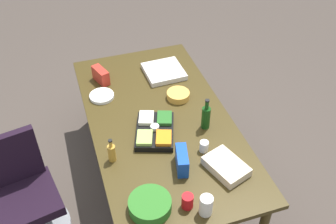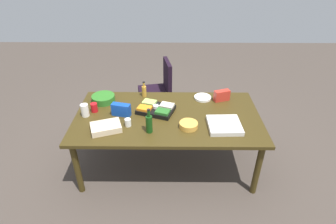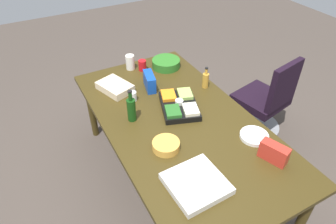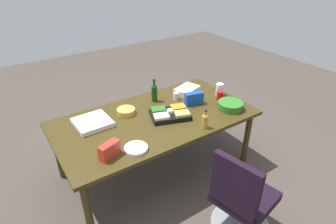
{
  "view_description": "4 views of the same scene",
  "coord_description": "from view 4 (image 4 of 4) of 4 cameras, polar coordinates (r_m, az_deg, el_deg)",
  "views": [
    {
      "loc": [
        -2.35,
        0.69,
        2.98
      ],
      "look_at": [
        0.05,
        -0.09,
        0.77
      ],
      "focal_mm": 41.93,
      "sensor_mm": 36.0,
      "label": 1
    },
    {
      "loc": [
        0.03,
        -2.76,
        2.53
      ],
      "look_at": [
        0.01,
        -0.01,
        0.8
      ],
      "focal_mm": 29.52,
      "sensor_mm": 36.0,
      "label": 2
    },
    {
      "loc": [
        1.65,
        -0.99,
        2.35
      ],
      "look_at": [
        -0.03,
        -0.08,
        0.84
      ],
      "focal_mm": 32.34,
      "sensor_mm": 36.0,
      "label": 3
    },
    {
      "loc": [
        1.36,
        2.3,
        2.34
      ],
      "look_at": [
        -0.11,
        0.09,
        0.81
      ],
      "focal_mm": 29.81,
      "sensor_mm": 36.0,
      "label": 4
    }
  ],
  "objects": [
    {
      "name": "ground_plane",
      "position": [
        3.55,
        -2.37,
        -11.37
      ],
      "size": [
        10.0,
        10.0,
        0.0
      ],
      "primitive_type": "plane",
      "color": "#493F37"
    },
    {
      "name": "conference_table",
      "position": [
        3.14,
        -2.62,
        -2.0
      ],
      "size": [
        2.19,
        1.17,
        0.74
      ],
      "color": "#3C2F11",
      "rests_on": "ground"
    },
    {
      "name": "office_chair",
      "position": [
        2.74,
        14.66,
        -17.72
      ],
      "size": [
        0.57,
        0.57,
        0.94
      ],
      "color": "gray",
      "rests_on": "ground"
    },
    {
      "name": "paper_plate_stack",
      "position": [
        2.62,
        -6.55,
        -7.39
      ],
      "size": [
        0.24,
        0.24,
        0.03
      ],
      "primitive_type": "cylinder",
      "rotation": [
        0.0,
        0.0,
        0.11
      ],
      "color": "white",
      "rests_on": "conference_table"
    },
    {
      "name": "veggie_tray",
      "position": [
        3.09,
        0.43,
        -0.36
      ],
      "size": [
        0.49,
        0.42,
        0.09
      ],
      "color": "black",
      "rests_on": "conference_table"
    },
    {
      "name": "sheet_cake",
      "position": [
        3.65,
        3.91,
        4.51
      ],
      "size": [
        0.37,
        0.31,
        0.07
      ],
      "primitive_type": "cube",
      "rotation": [
        0.0,
        0.0,
        0.33
      ],
      "color": "beige",
      "rests_on": "conference_table"
    },
    {
      "name": "pizza_box",
      "position": [
        3.06,
        -15.19,
        -2.06
      ],
      "size": [
        0.37,
        0.37,
        0.05
      ],
      "primitive_type": "cube",
      "rotation": [
        0.0,
        0.0,
        0.04
      ],
      "color": "silver",
      "rests_on": "conference_table"
    },
    {
      "name": "chip_bag_blue",
      "position": [
        3.35,
        5.37,
        2.77
      ],
      "size": [
        0.23,
        0.13,
        0.15
      ],
      "primitive_type": "cube",
      "rotation": [
        0.0,
        0.0,
        -0.24
      ],
      "color": "#1444AF",
      "rests_on": "conference_table"
    },
    {
      "name": "dressing_bottle",
      "position": [
        2.9,
        7.58,
        -1.86
      ],
      "size": [
        0.06,
        0.06,
        0.21
      ],
      "color": "gold",
      "rests_on": "conference_table"
    },
    {
      "name": "mayo_jar",
      "position": [
        3.62,
        10.47,
        4.57
      ],
      "size": [
        0.1,
        0.1,
        0.15
      ],
      "primitive_type": "cylinder",
      "rotation": [
        0.0,
        0.0,
        0.07
      ],
      "color": "white",
      "rests_on": "conference_table"
    },
    {
      "name": "paper_cup",
      "position": [
        3.46,
        1.68,
        3.28
      ],
      "size": [
        0.07,
        0.07,
        0.09
      ],
      "primitive_type": "cylinder",
      "rotation": [
        0.0,
        0.0,
        -0.07
      ],
      "color": "white",
      "rests_on": "conference_table"
    },
    {
      "name": "wine_bottle",
      "position": [
        3.39,
        -2.8,
        3.93
      ],
      "size": [
        0.09,
        0.09,
        0.29
      ],
      "color": "#144112",
      "rests_on": "conference_table"
    },
    {
      "name": "chip_bowl",
      "position": [
        3.19,
        -8.58,
        0.15
      ],
      "size": [
        0.23,
        0.23,
        0.06
      ],
      "primitive_type": "cylinder",
      "rotation": [
        0.0,
        0.0,
        0.12
      ],
      "color": "gold",
      "rests_on": "conference_table"
    },
    {
      "name": "salad_bowl",
      "position": [
        3.33,
        12.64,
        1.32
      ],
      "size": [
        0.3,
        0.3,
        0.08
      ],
      "primitive_type": "cylinder",
      "rotation": [
        0.0,
        0.0,
        0.02
      ],
      "color": "#2C7023",
      "rests_on": "conference_table"
    },
    {
      "name": "chip_bag_red",
      "position": [
        2.54,
        -11.87,
        -7.64
      ],
      "size": [
        0.22,
        0.14,
        0.14
      ],
      "primitive_type": "cube",
      "rotation": [
        0.0,
        0.0,
        0.34
      ],
      "color": "red",
      "rests_on": "conference_table"
    },
    {
      "name": "red_solo_cup",
      "position": [
        3.51,
        10.54,
        3.35
      ],
      "size": [
        0.09,
        0.09,
        0.11
      ],
      "primitive_type": "cylinder",
      "rotation": [
        0.0,
        0.0,
        0.18
      ],
      "color": "red",
      "rests_on": "conference_table"
    }
  ]
}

